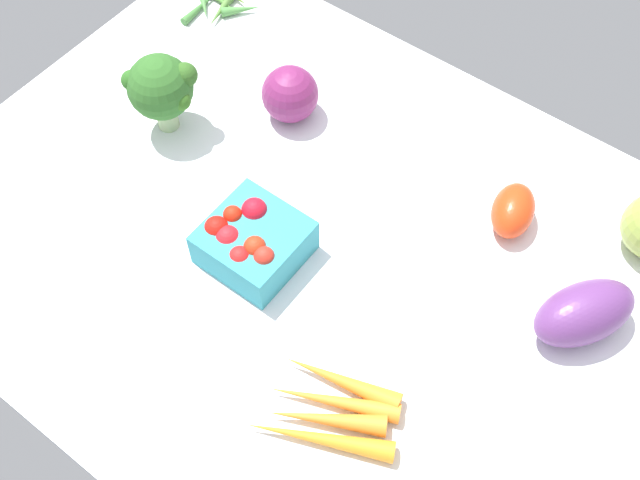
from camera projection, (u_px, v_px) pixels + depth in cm
name	position (u px, v px, depth cm)	size (l,w,h in cm)	color
tablecloth	(320.00, 253.00, 101.80)	(104.00, 76.00, 2.00)	white
red_onion_near_basket	(290.00, 94.00, 110.10)	(8.04, 8.04, 8.04)	#762359
eggplant	(584.00, 313.00, 91.89)	(12.93, 7.16, 7.16)	#633475
roma_tomato	(513.00, 211.00, 100.90)	(8.17, 5.39, 5.39)	red
broccoli_head	(161.00, 88.00, 105.97)	(9.51, 9.00, 12.16)	#A2BD83
okra_pile	(219.00, 2.00, 125.22)	(12.45, 10.61, 1.74)	#4A8B41
berry_basket	(252.00, 241.00, 97.81)	(11.57, 11.57, 6.80)	teal
carrot_bunch	(330.00, 410.00, 87.88)	(17.19, 14.48, 2.57)	orange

